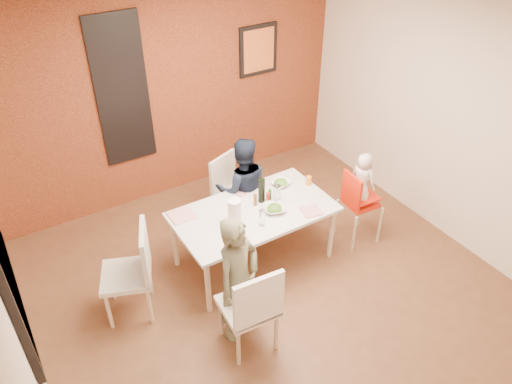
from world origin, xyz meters
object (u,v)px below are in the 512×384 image
chair_far (230,188)px  chair_left (135,268)px  paper_towel_roll (235,213)px  child_near (238,280)px  dining_table (254,215)px  chair_near (252,307)px  toddler (363,179)px  high_chair (358,201)px  wine_bottle (262,191)px  child_far (243,189)px

chair_far → chair_left: size_ratio=0.91×
paper_towel_roll → child_near: bearing=-117.2°
dining_table → chair_far: (0.11, 0.71, -0.12)m
chair_near → chair_left: chair_left is taller
chair_far → child_near: bearing=-137.5°
chair_far → paper_towel_roll: (-0.39, -0.80, 0.33)m
dining_table → toddler: 1.25m
chair_far → chair_left: bearing=-173.8°
dining_table → high_chair: high_chair is taller
chair_far → wine_bottle: size_ratio=3.28×
child_far → high_chair: bearing=164.0°
chair_near → chair_far: bearing=-109.2°
child_far → toddler: child_far is taller
paper_towel_roll → child_far: bearing=53.7°
chair_near → wine_bottle: (0.77, 1.09, 0.27)m
chair_left → toddler: 2.54m
child_near → paper_towel_roll: 0.76m
chair_near → toddler: size_ratio=1.65×
dining_table → wine_bottle: wine_bottle is taller
chair_left → wine_bottle: size_ratio=3.61×
child_near → toddler: 1.87m
child_near → wine_bottle: size_ratio=4.75×
chair_near → chair_left: 1.20m
dining_table → child_far: (0.14, 0.48, -0.00)m
child_near → paper_towel_roll: child_near is taller
high_chair → paper_towel_roll: 1.48m
chair_far → chair_left: chair_left is taller
chair_left → high_chair: size_ratio=1.09×
chair_near → chair_far: size_ratio=1.10×
dining_table → high_chair: 1.21m
chair_left → child_near: (0.70, -0.73, 0.10)m
child_near → child_far: (0.76, 1.23, -0.03)m
chair_near → paper_towel_roll: (0.34, 0.91, 0.28)m
chair_near → high_chair: chair_near is taller
chair_near → child_far: (0.76, 1.48, 0.07)m
wine_bottle → chair_far: bearing=93.8°
chair_far → child_far: child_far is taller
dining_table → child_near: (-0.61, -0.75, 0.03)m
chair_left → dining_table: bearing=112.7°
chair_left → child_far: size_ratio=0.79×
chair_far → wine_bottle: wine_bottle is taller
chair_left → child_near: size_ratio=0.76×
toddler → chair_far: bearing=32.6°
child_far → chair_left: bearing=39.9°
chair_far → chair_left: 1.61m
child_near → paper_towel_roll: size_ratio=4.51×
chair_far → high_chair: 1.46m
dining_table → chair_far: chair_far is taller
toddler → paper_towel_roll: toddler is taller
dining_table → chair_near: chair_near is taller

